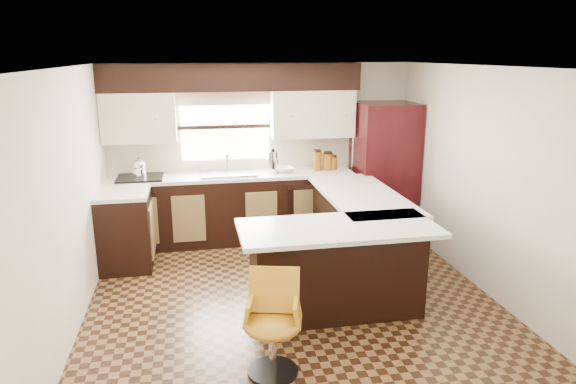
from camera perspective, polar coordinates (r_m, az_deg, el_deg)
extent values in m
plane|color=#49301A|center=(5.56, 0.46, -11.81)|extent=(4.40, 4.40, 0.00)
plane|color=silver|center=(4.96, 0.53, 13.75)|extent=(4.40, 4.40, 0.00)
plane|color=beige|center=(7.25, -2.93, 4.64)|extent=(4.40, 0.00, 4.40)
plane|color=beige|center=(3.12, 8.55, -10.06)|extent=(4.40, 0.00, 4.40)
plane|color=beige|center=(5.16, -23.03, -0.93)|extent=(0.00, 4.40, 4.40)
plane|color=beige|center=(5.90, 20.93, 1.20)|extent=(0.00, 4.40, 4.40)
cube|color=black|center=(7.09, -6.12, -1.92)|extent=(3.30, 0.60, 0.90)
cube|color=black|center=(6.50, -17.58, -4.15)|extent=(0.60, 0.70, 0.90)
cube|color=silver|center=(6.96, -6.23, 1.80)|extent=(3.30, 0.60, 0.04)
cube|color=silver|center=(6.37, -17.91, -0.14)|extent=(0.60, 0.70, 0.04)
cube|color=black|center=(6.91, -6.21, 12.58)|extent=(3.40, 0.35, 0.36)
cube|color=beige|center=(6.96, -16.24, 7.95)|extent=(0.94, 0.35, 0.64)
cube|color=beige|center=(7.12, 2.70, 8.69)|extent=(1.14, 0.35, 0.64)
cube|color=white|center=(7.12, -6.97, 7.21)|extent=(1.20, 0.02, 0.90)
cube|color=#D19B93|center=(7.04, -7.04, 10.31)|extent=(1.30, 0.06, 0.18)
cube|color=#B2B2B7|center=(6.93, -6.63, 2.04)|extent=(0.75, 0.45, 0.03)
cube|color=black|center=(6.97, 2.31, -2.31)|extent=(0.58, 0.03, 0.78)
cube|color=black|center=(6.95, -16.13, 1.55)|extent=(0.58, 0.50, 0.02)
cube|color=black|center=(6.15, 7.59, -4.65)|extent=(0.60, 1.95, 0.90)
cube|color=black|center=(5.14, 5.40, -8.67)|extent=(1.65, 0.60, 0.90)
cube|color=silver|center=(6.03, 8.20, -0.38)|extent=(0.84, 1.95, 0.04)
cube|color=silver|center=(4.88, 5.60, -4.03)|extent=(1.89, 0.84, 0.04)
cube|color=black|center=(7.37, 10.55, 2.48)|extent=(0.80, 0.77, 1.87)
cylinder|color=silver|center=(6.99, -1.71, 3.37)|extent=(0.15, 0.15, 0.30)
imported|color=white|center=(7.04, -0.49, 2.50)|extent=(0.32, 0.32, 0.07)
cylinder|color=#7F470B|center=(7.14, 3.25, 3.46)|extent=(0.12, 0.12, 0.26)
cylinder|color=#7F470B|center=(7.18, 4.44, 3.36)|extent=(0.14, 0.14, 0.23)
cylinder|color=#7F470B|center=(7.20, 5.01, 3.19)|extent=(0.12, 0.12, 0.18)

